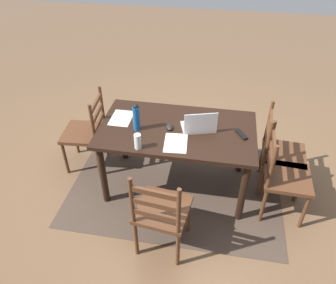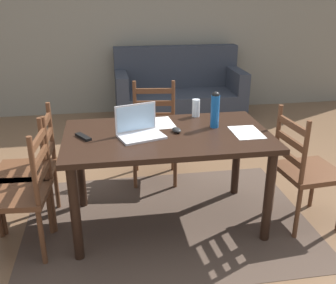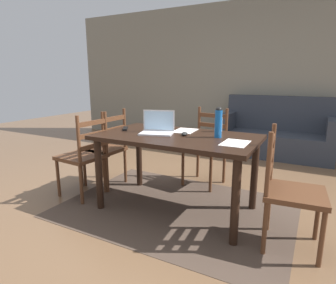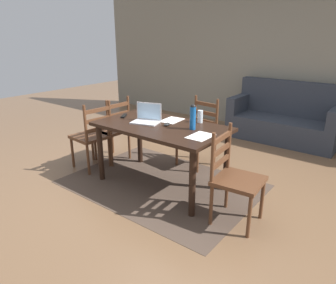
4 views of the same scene
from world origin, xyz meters
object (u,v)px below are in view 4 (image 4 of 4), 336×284
chair_far_head (198,133)px  chair_right_near (235,179)px  water_bottle (193,116)px  drinking_glass (200,117)px  tv_remote (124,116)px  dining_table (161,133)px  computer_mouse (167,124)px  couch (284,120)px  chair_left_near (92,136)px  chair_left_far (112,130)px  laptop (147,117)px

chair_far_head → chair_right_near: same height
water_bottle → drinking_glass: (-0.08, 0.29, -0.07)m
water_bottle → tv_remote: water_bottle is taller
chair_right_near → tv_remote: 1.72m
dining_table → computer_mouse: size_ratio=15.45×
couch → chair_left_near: bearing=-120.2°
chair_left_far → computer_mouse: 1.19m
chair_left_far → tv_remote: 0.57m
chair_right_near → drinking_glass: (-0.76, 0.55, 0.38)m
chair_left_near → laptop: laptop is taller
chair_far_head → water_bottle: water_bottle is taller
computer_mouse → tv_remote: computer_mouse is taller
chair_far_head → chair_left_far: size_ratio=1.00×
chair_left_near → drinking_glass: bearing=21.9°
chair_far_head → chair_left_near: (-1.07, -0.99, 0.00)m
chair_left_near → tv_remote: bearing=22.9°
computer_mouse → water_bottle: bearing=-2.2°
chair_left_far → dining_table: bearing=-9.4°
chair_left_near → couch: (1.66, 2.86, -0.11)m
chair_right_near → computer_mouse: 1.06m
chair_far_head → water_bottle: 0.94m
chair_left_near → tv_remote: chair_left_near is taller
dining_table → tv_remote: bearing=179.5°
chair_far_head → drinking_glass: size_ratio=6.40×
chair_far_head → computer_mouse: size_ratio=9.50×
tv_remote → laptop: bearing=-33.0°
chair_right_near → chair_far_head: bearing=136.7°
chair_far_head → computer_mouse: chair_far_head is taller
dining_table → chair_far_head: size_ratio=1.63×
dining_table → laptop: bearing=-178.7°
chair_left_far → tv_remote: bearing=-21.1°
dining_table → tv_remote: 0.63m
couch → laptop: 2.84m
chair_far_head → laptop: size_ratio=2.56×
drinking_glass → tv_remote: 1.00m
chair_right_near → dining_table: bearing=170.4°
chair_left_far → chair_right_near: bearing=-9.5°
chair_right_near → laptop: bearing=172.2°
chair_far_head → tv_remote: (-0.63, -0.81, 0.32)m
couch → chair_right_near: bearing=-80.8°
tv_remote → couch: bearing=33.9°
dining_table → laptop: laptop is taller
chair_right_near → laptop: 1.34m
chair_far_head → couch: (0.59, 1.86, -0.11)m
chair_far_head → chair_right_near: bearing=-43.3°
dining_table → couch: size_ratio=0.86×
chair_far_head → computer_mouse: bearing=-85.1°
water_bottle → chair_right_near: bearing=-21.3°
chair_far_head → chair_left_far: 1.24m
dining_table → laptop: size_ratio=4.17×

